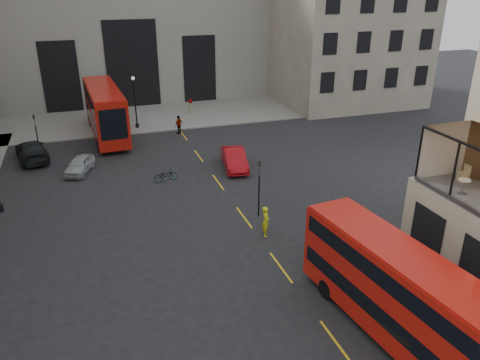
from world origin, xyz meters
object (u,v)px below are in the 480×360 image
object	(u,v)px
pedestrian_b	(121,122)
cafe_chair_d	(463,176)
car_b	(234,159)
pedestrian_d	(190,106)
bus_near	(398,290)
cafe_table_far	(464,184)
traffic_light_far	(36,131)
car_a	(80,165)
bus_far	(105,109)
pedestrian_c	(179,125)
car_c	(32,151)
street_lamp_b	(135,106)
traffic_light_near	(259,181)
bicycle	(165,175)
cyclist	(266,221)

from	to	relation	value
pedestrian_b	cafe_chair_d	bearing A→B (deg)	-118.66
car_b	pedestrian_d	world-z (taller)	pedestrian_d
bus_near	cafe_table_far	distance (m)	6.85
pedestrian_b	traffic_light_far	bearing A→B (deg)	165.31
car_a	cafe_chair_d	world-z (taller)	cafe_chair_d
pedestrian_d	traffic_light_far	bearing A→B (deg)	115.31
bus_far	pedestrian_c	size ratio (longest dim) A/B	6.69
car_c	cafe_table_far	xyz separation A→B (m)	(21.62, -24.96, 4.27)
traffic_light_far	street_lamp_b	xyz separation A→B (m)	(9.00, 6.00, -0.03)
traffic_light_near	car_b	bearing A→B (deg)	82.62
bus_far	bicycle	xyz separation A→B (m)	(3.35, -12.73, -2.24)
car_a	pedestrian_b	size ratio (longest dim) A/B	2.44
pedestrian_c	pedestrian_d	size ratio (longest dim) A/B	1.13
car_b	bicycle	bearing A→B (deg)	-162.78
traffic_light_near	bus_near	world-z (taller)	bus_near
cafe_chair_d	bus_far	bearing A→B (deg)	119.71
car_a	pedestrian_d	distance (m)	19.17
car_b	cafe_table_far	xyz separation A→B (m)	(5.92, -17.62, 4.30)
bus_near	car_b	xyz separation A→B (m)	(-0.41, 20.64, -1.56)
traffic_light_far	pedestrian_c	bearing A→B (deg)	13.02
cyclist	bus_near	bearing A→B (deg)	-148.90
car_b	pedestrian_d	bearing A→B (deg)	97.68
pedestrian_b	car_b	bearing A→B (deg)	-115.58
bus_near	bicycle	size ratio (longest dim) A/B	5.97
traffic_light_near	bicycle	size ratio (longest dim) A/B	2.12
car_c	street_lamp_b	bearing A→B (deg)	-157.96
street_lamp_b	cafe_table_far	xyz separation A→B (m)	(12.01, -31.23, 2.69)
car_c	pedestrian_b	size ratio (longest dim) A/B	3.67
street_lamp_b	cyclist	world-z (taller)	street_lamp_b
car_a	traffic_light_near	bearing A→B (deg)	-24.53
cafe_chair_d	pedestrian_d	bearing A→B (deg)	100.87
car_a	bicycle	world-z (taller)	car_a
traffic_light_near	traffic_light_far	bearing A→B (deg)	131.19
car_c	bicycle	size ratio (longest dim) A/B	3.13
bus_near	cyclist	xyz separation A→B (m)	(-2.02, 9.71, -1.40)
bus_far	pedestrian_b	size ratio (longest dim) A/B	8.01
car_a	car_c	world-z (taller)	car_c
traffic_light_near	cyclist	size ratio (longest dim) A/B	1.99
traffic_light_far	cyclist	world-z (taller)	traffic_light_far
bicycle	pedestrian_b	bearing A→B (deg)	-2.83
traffic_light_near	car_b	distance (m)	8.62
pedestrian_c	pedestrian_d	bearing A→B (deg)	-151.25
pedestrian_d	cafe_chair_d	xyz separation A→B (m)	(6.54, -34.08, 4.06)
traffic_light_far	cyclist	bearing A→B (deg)	-53.99
street_lamp_b	car_c	xyz separation A→B (m)	(-9.61, -6.26, -1.58)
traffic_light_far	street_lamp_b	distance (m)	10.82
pedestrian_b	cafe_table_far	world-z (taller)	cafe_table_far
bus_near	cafe_chair_d	world-z (taller)	cafe_chair_d
bus_near	car_c	xyz separation A→B (m)	(-16.11, 27.99, -1.54)
pedestrian_d	cafe_chair_d	size ratio (longest dim) A/B	1.81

